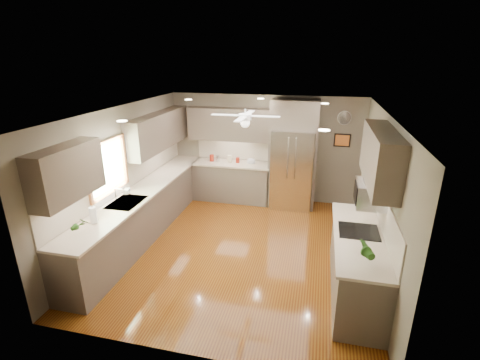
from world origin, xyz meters
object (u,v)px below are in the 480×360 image
at_px(canister_c, 230,159).
at_px(paper_towel, 93,215).
at_px(canister_b, 218,159).
at_px(bowl, 251,163).
at_px(canister_a, 212,158).
at_px(potted_plant_right, 367,250).
at_px(refrigerator, 293,157).
at_px(potted_plant_left, 80,224).
at_px(microwave, 371,194).
at_px(soap_bottle, 128,191).
at_px(canister_d, 238,160).
at_px(stool, 345,220).

distance_m(canister_c, paper_towel, 3.74).
distance_m(canister_b, bowl, 0.81).
bearing_deg(paper_towel, canister_a, 78.26).
distance_m(potted_plant_right, refrigerator, 3.85).
height_order(canister_a, bowl, canister_a).
bearing_deg(canister_a, potted_plant_right, -49.55).
distance_m(potted_plant_left, potted_plant_right, 3.88).
relative_size(canister_c, microwave, 0.30).
bearing_deg(refrigerator, canister_a, 178.43).
height_order(canister_a, canister_b, canister_a).
bearing_deg(canister_b, soap_bottle, -111.75).
bearing_deg(canister_d, canister_c, -173.33).
relative_size(canister_b, microwave, 0.27).
bearing_deg(potted_plant_right, canister_b, 129.04).
xyz_separation_m(bowl, refrigerator, (0.98, -0.06, 0.22)).
height_order(canister_d, potted_plant_left, potted_plant_left).
bearing_deg(microwave, potted_plant_left, -164.18).
height_order(microwave, stool, microwave).
xyz_separation_m(canister_c, microwave, (2.81, -2.75, 0.45)).
height_order(canister_b, stool, canister_b).
height_order(potted_plant_left, stool, potted_plant_left).
bearing_deg(potted_plant_left, soap_bottle, 94.29).
distance_m(canister_d, soap_bottle, 2.84).
bearing_deg(potted_plant_left, canister_b, 77.53).
relative_size(canister_c, potted_plant_right, 0.51).
bearing_deg(potted_plant_right, stool, 91.15).
distance_m(canister_b, canister_c, 0.30).
bearing_deg(refrigerator, paper_towel, -127.36).
bearing_deg(canister_c, microwave, -44.36).
relative_size(canister_b, stool, 0.33).
height_order(refrigerator, stool, refrigerator).
xyz_separation_m(canister_b, paper_towel, (-0.89, -3.56, 0.07)).
distance_m(canister_a, canister_b, 0.15).
xyz_separation_m(canister_c, paper_towel, (-1.19, -3.54, 0.05)).
xyz_separation_m(potted_plant_left, potted_plant_right, (3.87, 0.18, 0.01)).
distance_m(potted_plant_right, bowl, 4.32).
height_order(canister_a, stool, canister_a).
xyz_separation_m(canister_c, potted_plant_left, (-1.16, -3.88, 0.06)).
xyz_separation_m(canister_d, refrigerator, (1.30, -0.06, 0.19)).
bearing_deg(canister_b, stool, -20.49).
bearing_deg(potted_plant_right, canister_d, 124.13).
height_order(refrigerator, microwave, refrigerator).
xyz_separation_m(canister_a, soap_bottle, (-0.82, -2.43, 0.01)).
bearing_deg(canister_c, potted_plant_left, -106.70).
bearing_deg(soap_bottle, paper_towel, -85.66).
distance_m(canister_a, canister_c, 0.45).
xyz_separation_m(potted_plant_left, microwave, (3.97, 1.13, 0.39)).
bearing_deg(microwave, canister_d, 133.40).
bearing_deg(bowl, microwave, -50.28).
bearing_deg(refrigerator, bowl, 176.40).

